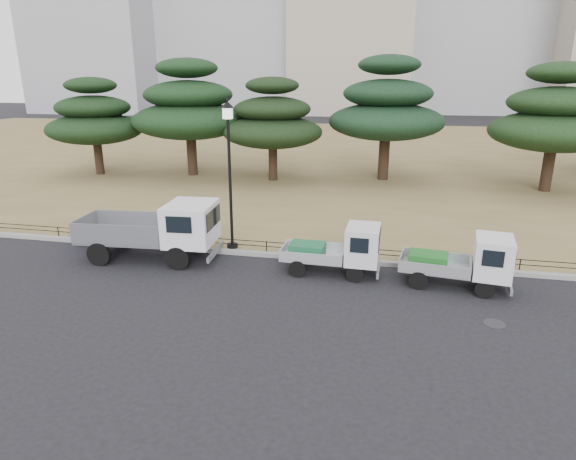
% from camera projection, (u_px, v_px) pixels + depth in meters
% --- Properties ---
extents(ground, '(220.00, 220.00, 0.00)m').
position_uv_depth(ground, '(275.00, 286.00, 15.65)').
color(ground, black).
extents(lawn, '(120.00, 56.00, 0.15)m').
position_uv_depth(lawn, '(353.00, 152.00, 44.18)').
color(lawn, olive).
rests_on(lawn, ground).
extents(curb, '(120.00, 0.25, 0.16)m').
position_uv_depth(curb, '(291.00, 256.00, 18.05)').
color(curb, gray).
rests_on(curb, ground).
extents(truck_large, '(5.14, 2.35, 2.19)m').
position_uv_depth(truck_large, '(157.00, 228.00, 17.66)').
color(truck_large, black).
rests_on(truck_large, ground).
extents(truck_kei_front, '(3.32, 1.49, 1.75)m').
position_uv_depth(truck_kei_front, '(338.00, 249.00, 16.44)').
color(truck_kei_front, black).
rests_on(truck_kei_front, ground).
extents(truck_kei_rear, '(3.51, 1.83, 1.76)m').
position_uv_depth(truck_kei_rear, '(464.00, 261.00, 15.34)').
color(truck_kei_rear, black).
rests_on(truck_kei_rear, ground).
extents(street_lamp, '(0.50, 0.50, 5.54)m').
position_uv_depth(street_lamp, '(229.00, 151.00, 17.67)').
color(street_lamp, black).
rests_on(street_lamp, lawn).
extents(pipe_fence, '(38.00, 0.04, 0.40)m').
position_uv_depth(pipe_fence, '(292.00, 246.00, 18.08)').
color(pipe_fence, black).
rests_on(pipe_fence, lawn).
extents(tarp_pile, '(1.85, 1.64, 1.02)m').
position_uv_depth(tarp_pile, '(98.00, 229.00, 19.78)').
color(tarp_pile, '#141B9C').
rests_on(tarp_pile, lawn).
extents(manhole, '(0.60, 0.60, 0.01)m').
position_uv_depth(manhole, '(494.00, 324.00, 13.23)').
color(manhole, '#2D2D30').
rests_on(manhole, ground).
extents(pine_west_far, '(6.39, 6.39, 6.45)m').
position_uv_depth(pine_west_far, '(94.00, 119.00, 32.35)').
color(pine_west_far, black).
rests_on(pine_west_far, lawn).
extents(pine_west_near, '(7.63, 7.63, 7.63)m').
position_uv_depth(pine_west_near, '(189.00, 109.00, 31.88)').
color(pine_west_near, black).
rests_on(pine_west_near, lawn).
extents(pine_center_left, '(6.35, 6.35, 6.46)m').
position_uv_depth(pine_center_left, '(273.00, 122.00, 30.34)').
color(pine_center_left, black).
rests_on(pine_center_left, lawn).
extents(pine_center_right, '(7.32, 7.32, 7.76)m').
position_uv_depth(pine_center_right, '(387.00, 109.00, 30.29)').
color(pine_center_right, black).
rests_on(pine_center_right, lawn).
extents(pine_east_near, '(7.17, 7.17, 7.24)m').
position_uv_depth(pine_east_near, '(556.00, 118.00, 27.12)').
color(pine_east_near, black).
rests_on(pine_east_near, lawn).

